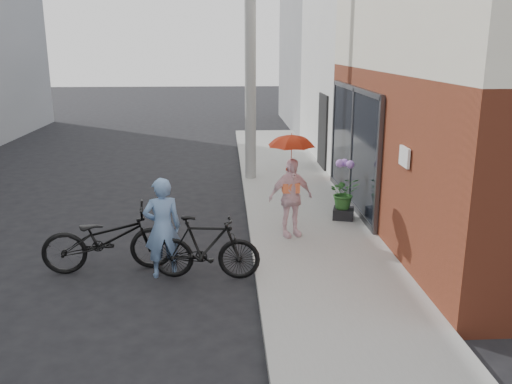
{
  "coord_description": "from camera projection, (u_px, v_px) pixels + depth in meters",
  "views": [
    {
      "loc": [
        0.46,
        -7.7,
        3.45
      ],
      "look_at": [
        0.95,
        0.94,
        1.1
      ],
      "focal_mm": 38.0,
      "sensor_mm": 36.0,
      "label": 1
    }
  ],
  "objects": [
    {
      "name": "potted_plant",
      "position": [
        344.0,
        193.0,
        10.63
      ],
      "size": [
        0.58,
        0.5,
        0.64
      ],
      "primitive_type": "imported",
      "color": "#285823",
      "rests_on": "planter"
    },
    {
      "name": "kimono_woman",
      "position": [
        291.0,
        198.0,
        9.62
      ],
      "size": [
        0.9,
        0.6,
        1.42
      ],
      "primitive_type": "imported",
      "rotation": [
        0.0,
        0.0,
        0.33
      ],
      "color": "#FFD5DF",
      "rests_on": "sidewalk"
    },
    {
      "name": "parasol",
      "position": [
        292.0,
        139.0,
        9.34
      ],
      "size": [
        0.79,
        0.79,
        0.7
      ],
      "primitive_type": "imported",
      "color": "#B93215",
      "rests_on": "kimono_woman"
    },
    {
      "name": "utility_pole",
      "position": [
        250.0,
        43.0,
        13.22
      ],
      "size": [
        0.28,
        0.28,
        7.0
      ],
      "primitive_type": "cylinder",
      "color": "#9E9E99",
      "rests_on": "ground"
    },
    {
      "name": "officer",
      "position": [
        163.0,
        228.0,
        8.18
      ],
      "size": [
        0.64,
        0.48,
        1.56
      ],
      "primitive_type": "imported",
      "rotation": [
        0.0,
        0.0,
        3.35
      ],
      "color": "#6789B7",
      "rests_on": "ground"
    },
    {
      "name": "ground",
      "position": [
        198.0,
        278.0,
        8.29
      ],
      "size": [
        80.0,
        80.0,
        0.0
      ],
      "primitive_type": "plane",
      "color": "black",
      "rests_on": "ground"
    },
    {
      "name": "sidewalk",
      "position": [
        313.0,
        229.0,
        10.32
      ],
      "size": [
        2.2,
        24.0,
        0.12
      ],
      "primitive_type": "cube",
      "color": "#989893",
      "rests_on": "ground"
    },
    {
      "name": "east_building_far",
      "position": [
        381.0,
        44.0,
        23.19
      ],
      "size": [
        8.0,
        8.0,
        7.0
      ],
      "primitive_type": "cube",
      "color": "gray",
      "rests_on": "ground"
    },
    {
      "name": "curb",
      "position": [
        252.0,
        230.0,
        10.26
      ],
      "size": [
        0.12,
        24.0,
        0.12
      ],
      "primitive_type": "cube",
      "color": "#9E9E99",
      "rests_on": "ground"
    },
    {
      "name": "bike_right",
      "position": [
        206.0,
        248.0,
        8.17
      ],
      "size": [
        1.69,
        0.65,
        0.99
      ],
      "primitive_type": "imported",
      "rotation": [
        0.0,
        0.0,
        1.46
      ],
      "color": "black",
      "rests_on": "ground"
    },
    {
      "name": "plaster_building",
      "position": [
        446.0,
        43.0,
        16.44
      ],
      "size": [
        8.0,
        6.0,
        7.0
      ],
      "primitive_type": "cube",
      "color": "silver",
      "rests_on": "ground"
    },
    {
      "name": "bike_left",
      "position": [
        108.0,
        239.0,
        8.45
      ],
      "size": [
        2.09,
        0.96,
        1.06
      ],
      "primitive_type": "imported",
      "rotation": [
        0.0,
        0.0,
        1.7
      ],
      "color": "black",
      "rests_on": "ground"
    },
    {
      "name": "planter",
      "position": [
        343.0,
        213.0,
        10.74
      ],
      "size": [
        0.49,
        0.49,
        0.21
      ],
      "primitive_type": "cube",
      "rotation": [
        0.0,
        0.0,
        -0.27
      ],
      "color": "black",
      "rests_on": "sidewalk"
    }
  ]
}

